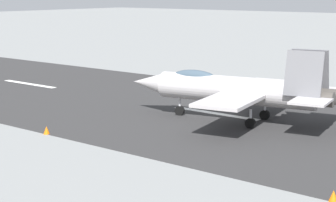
# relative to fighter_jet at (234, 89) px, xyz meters

# --- Properties ---
(ground_plane) EXTENTS (400.00, 400.00, 0.00)m
(ground_plane) POSITION_rel_fighter_jet_xyz_m (1.79, -1.45, -2.49)
(ground_plane) COLOR gray
(runway_strip) EXTENTS (240.00, 26.00, 0.02)m
(runway_strip) POSITION_rel_fighter_jet_xyz_m (1.77, -1.45, -2.48)
(runway_strip) COLOR #2F2E2E
(runway_strip) RESTS_ON ground
(fighter_jet) EXTENTS (16.96, 13.68, 5.69)m
(fighter_jet) POSITION_rel_fighter_jet_xyz_m (0.00, 0.00, 0.00)
(fighter_jet) COLOR #B5B1B3
(fighter_jet) RESTS_ON ground
(marker_cone_near) EXTENTS (0.44, 0.44, 0.55)m
(marker_cone_near) POSITION_rel_fighter_jet_xyz_m (-12.84, 11.48, -2.21)
(marker_cone_near) COLOR orange
(marker_cone_near) RESTS_ON ground
(marker_cone_mid) EXTENTS (0.44, 0.44, 0.55)m
(marker_cone_mid) POSITION_rel_fighter_jet_xyz_m (7.94, 11.48, -2.21)
(marker_cone_mid) COLOR orange
(marker_cone_mid) RESTS_ON ground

